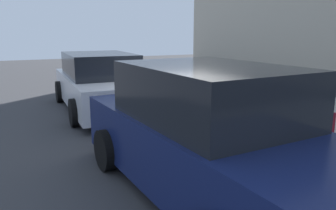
{
  "coord_description": "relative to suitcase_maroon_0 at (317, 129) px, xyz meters",
  "views": [
    {
      "loc": [
        -7.32,
        3.94,
        2.12
      ],
      "look_at": [
        -0.77,
        0.8,
        0.52
      ],
      "focal_mm": 36.16,
      "sensor_mm": 36.0,
      "label": 1
    }
  ],
  "objects": [
    {
      "name": "suitcase_teal_1",
      "position": [
        0.49,
        0.09,
        -0.0
      ],
      "size": [
        0.41,
        0.25,
        0.91
      ],
      "color": "#0F606B",
      "rests_on": "sidewalk_curb"
    },
    {
      "name": "suitcase_red_6",
      "position": [
        2.79,
        0.01,
        -0.02
      ],
      "size": [
        0.38,
        0.19,
        0.84
      ],
      "color": "red",
      "rests_on": "sidewalk_curb"
    },
    {
      "name": "suitcase_olive_5",
      "position": [
        2.34,
        -0.02,
        0.01
      ],
      "size": [
        0.42,
        0.23,
        0.72
      ],
      "color": "#59601E",
      "rests_on": "sidewalk_curb"
    },
    {
      "name": "suitcase_teal_8",
      "position": [
        3.69,
        -0.05,
        0.01
      ],
      "size": [
        0.36,
        0.26,
        0.73
      ],
      "color": "#0F606B",
      "rests_on": "sidewalk_curb"
    },
    {
      "name": "suitcase_black_2",
      "position": [
        0.94,
        0.01,
        -0.07
      ],
      "size": [
        0.4,
        0.21,
        0.71
      ],
      "color": "black",
      "rests_on": "sidewalk_curb"
    },
    {
      "name": "bollard_post",
      "position": [
        4.99,
        0.17,
        0.12
      ],
      "size": [
        0.16,
        0.16,
        0.9
      ],
      "primitive_type": "cylinder",
      "color": "brown",
      "rests_on": "sidewalk_curb"
    },
    {
      "name": "suitcase_silver_4",
      "position": [
        1.91,
        0.08,
        -0.04
      ],
      "size": [
        0.35,
        0.2,
        0.81
      ],
      "color": "#9EA0A8",
      "rests_on": "sidewalk_curb"
    },
    {
      "name": "sidewalk_curb",
      "position": [
        3.4,
        -1.72,
        -0.4
      ],
      "size": [
        18.0,
        5.0,
        0.14
      ],
      "primitive_type": "cube",
      "color": "gray",
      "rests_on": "ground_plane"
    },
    {
      "name": "suitcase_maroon_0",
      "position": [
        0.0,
        0.0,
        0.0
      ],
      "size": [
        0.49,
        0.3,
        0.95
      ],
      "color": "maroon",
      "rests_on": "sidewalk_curb"
    },
    {
      "name": "suitcase_maroon_7",
      "position": [
        3.25,
        -0.04,
        -0.05
      ],
      "size": [
        0.44,
        0.21,
        0.61
      ],
      "color": "maroon",
      "rests_on": "sidewalk_curb"
    },
    {
      "name": "parked_car_white_1",
      "position": [
        5.08,
        2.47,
        0.26
      ],
      "size": [
        4.76,
        2.14,
        1.53
      ],
      "color": "silver",
      "rests_on": "ground_plane"
    },
    {
      "name": "parked_car_navy_0",
      "position": [
        -0.39,
        2.47,
        0.33
      ],
      "size": [
        4.58,
        2.21,
        1.7
      ],
      "color": "#141E4C",
      "rests_on": "ground_plane"
    },
    {
      "name": "fire_hydrant",
      "position": [
        4.43,
        0.02,
        0.1
      ],
      "size": [
        0.39,
        0.21,
        0.82
      ],
      "color": "red",
      "rests_on": "sidewalk_curb"
    },
    {
      "name": "ground_plane",
      "position": [
        3.4,
        0.78,
        -0.47
      ],
      "size": [
        40.0,
        40.0,
        0.0
      ],
      "primitive_type": "plane",
      "color": "#333335"
    },
    {
      "name": "suitcase_navy_3",
      "position": [
        1.44,
        0.05,
        0.01
      ],
      "size": [
        0.5,
        0.26,
        0.72
      ],
      "color": "navy",
      "rests_on": "sidewalk_curb"
    }
  ]
}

